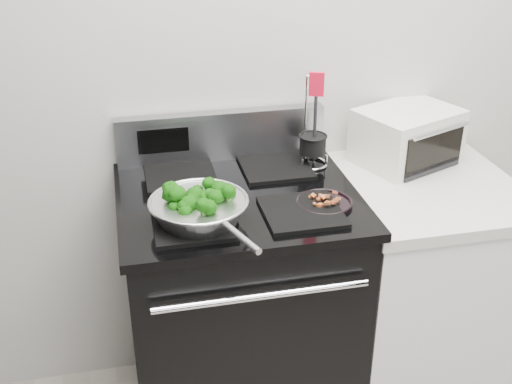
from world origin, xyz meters
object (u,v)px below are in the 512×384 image
object	(u,v)px
utensil_holder	(312,149)
toaster_oven	(407,136)
bacon_plate	(324,200)
gas_range	(239,308)
skillet	(199,208)

from	to	relation	value
utensil_holder	toaster_oven	distance (m)	0.37
toaster_oven	bacon_plate	bearing A→B (deg)	-164.70
gas_range	bacon_plate	world-z (taller)	gas_range
gas_range	bacon_plate	xyz separation A→B (m)	(0.26, -0.13, 0.48)
gas_range	toaster_oven	bearing A→B (deg)	15.67
gas_range	utensil_holder	bearing A→B (deg)	28.81
skillet	bacon_plate	world-z (taller)	skillet
gas_range	utensil_holder	size ratio (longest dim) A/B	3.23
utensil_holder	toaster_oven	bearing A→B (deg)	24.84
bacon_plate	toaster_oven	size ratio (longest dim) A/B	0.42
utensil_holder	gas_range	bearing A→B (deg)	-129.73
skillet	bacon_plate	distance (m)	0.41
bacon_plate	toaster_oven	world-z (taller)	toaster_oven
bacon_plate	utensil_holder	world-z (taller)	utensil_holder
bacon_plate	utensil_holder	bearing A→B (deg)	80.33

